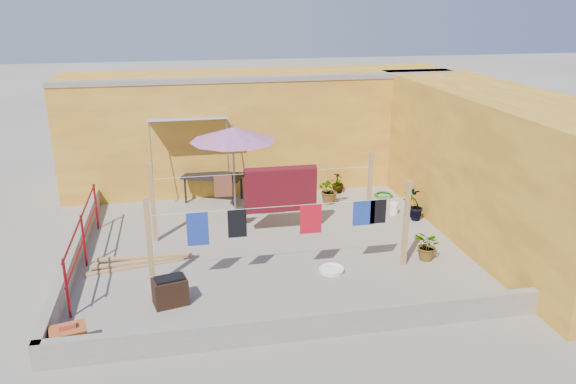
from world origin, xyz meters
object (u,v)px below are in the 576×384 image
at_px(outdoor_table, 213,177).
at_px(brick_stack, 69,339).
at_px(brazier, 170,291).
at_px(water_jug_a, 394,208).
at_px(white_basin, 332,269).
at_px(water_jug_b, 394,209).
at_px(plant_back_a, 330,190).
at_px(patio_umbrella, 233,135).
at_px(green_hose, 383,195).

distance_m(outdoor_table, brick_stack, 6.95).
xyz_separation_m(brazier, water_jug_a, (5.53, 3.41, -0.11)).
bearing_deg(white_basin, water_jug_b, 48.94).
bearing_deg(brick_stack, water_jug_b, 32.57).
relative_size(brick_stack, plant_back_a, 0.85).
xyz_separation_m(patio_umbrella, brick_stack, (-3.08, -4.77, -1.97)).
relative_size(brick_stack, water_jug_a, 1.79).
distance_m(brick_stack, green_hose, 9.34).
bearing_deg(white_basin, brazier, -168.28).
relative_size(brick_stack, water_jug_b, 1.96).
distance_m(white_basin, water_jug_a, 3.65).
xyz_separation_m(brick_stack, water_jug_b, (7.06, 4.51, -0.06)).
xyz_separation_m(patio_umbrella, brazier, (-1.55, -3.64, -1.91)).
bearing_deg(green_hose, brick_stack, -141.24).
relative_size(outdoor_table, plant_back_a, 2.40).
xyz_separation_m(brick_stack, brazier, (1.53, 1.12, 0.06)).
bearing_deg(outdoor_table, brazier, -102.28).
bearing_deg(water_jug_a, white_basin, -130.80).
distance_m(water_jug_a, green_hose, 1.33).
xyz_separation_m(green_hose, plant_back_a, (-1.59, -0.20, 0.32)).
xyz_separation_m(patio_umbrella, water_jug_a, (3.98, -0.23, -2.02)).
height_order(white_basin, plant_back_a, plant_back_a).
relative_size(water_jug_a, plant_back_a, 0.48).
relative_size(outdoor_table, brick_stack, 2.82).
height_order(outdoor_table, green_hose, outdoor_table).
relative_size(water_jug_b, green_hose, 0.58).
distance_m(patio_umbrella, brazier, 4.40).
distance_m(brazier, plant_back_a, 6.15).
distance_m(water_jug_a, plant_back_a, 1.77).
bearing_deg(plant_back_a, water_jug_a, -39.08).
height_order(patio_umbrella, white_basin, patio_umbrella).
relative_size(white_basin, plant_back_a, 0.70).
bearing_deg(brick_stack, green_hose, 38.76).
distance_m(water_jug_a, water_jug_b, 0.03).
height_order(brazier, water_jug_a, brazier).
bearing_deg(water_jug_b, green_hose, 80.49).
bearing_deg(outdoor_table, brick_stack, -112.71).
relative_size(brazier, white_basin, 1.32).
distance_m(outdoor_table, white_basin, 5.08).
bearing_deg(water_jug_a, brick_stack, -147.28).
distance_m(patio_umbrella, brick_stack, 6.01).
height_order(patio_umbrella, water_jug_a, patio_umbrella).
bearing_deg(white_basin, patio_umbrella, 118.05).
height_order(brick_stack, green_hose, brick_stack).
relative_size(brick_stack, brazier, 0.93).
height_order(patio_umbrella, green_hose, patio_umbrella).
bearing_deg(patio_umbrella, green_hose, 14.39).
xyz_separation_m(brick_stack, water_jug_a, (7.06, 4.54, -0.05)).
distance_m(patio_umbrella, green_hose, 4.83).
bearing_deg(patio_umbrella, water_jug_a, -3.32).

